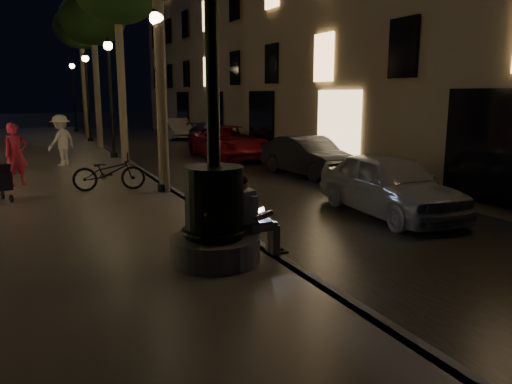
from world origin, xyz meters
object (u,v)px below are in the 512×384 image
tree_third (93,20)px  pedestrian_white (61,140)px  car_third (229,143)px  bicycle (109,172)px  car_fifth (177,128)px  lamp_curb_b (110,82)px  lamp_curb_d (73,87)px  pedestrian_red (16,154)px  seated_man_laptop (251,214)px  lamp_curb_a (159,76)px  car_front (389,184)px  tree_far (81,28)px  car_second (309,157)px  fountain_lamppost (214,198)px  car_rear (213,136)px  lamp_curb_c (87,85)px

tree_third → pedestrian_white: (-2.09, -5.58, -5.02)m
car_third → bicycle: 8.67m
car_third → car_fifth: bearing=85.7°
car_fifth → lamp_curb_b: bearing=-113.8°
tree_third → lamp_curb_d: (0.00, 12.00, -2.90)m
lamp_curb_b → pedestrian_red: 6.85m
seated_man_laptop → car_third: 13.85m
lamp_curb_a → car_front: size_ratio=1.13×
tree_far → pedestrian_white: tree_far is taller
car_fifth → bicycle: size_ratio=2.05×
lamp_curb_a → pedestrian_white: (-2.09, 6.42, -2.11)m
tree_far → car_second: tree_far is taller
tree_third → lamp_curb_b: (0.00, -4.00, -2.90)m
lamp_curb_b → car_fifth: 11.56m
seated_man_laptop → bicycle: 6.83m
seated_man_laptop → tree_third: bearing=89.7°
tree_third → lamp_curb_a: 12.35m
lamp_curb_d → tree_third: bearing=-90.0°
lamp_curb_b → car_front: 13.03m
car_front → car_third: bearing=91.9°
car_second → fountain_lamppost: bearing=-135.3°
tree_far → car_rear: 10.47m
tree_far → car_front: tree_far is taller
lamp_curb_a → car_rear: 12.71m
lamp_curb_d → bicycle: 23.45m
lamp_curb_c → pedestrian_red: size_ratio=2.69×
fountain_lamppost → lamp_curb_d: (0.70, 30.00, 2.02)m
lamp_curb_a → car_second: 6.27m
tree_third → lamp_curb_d: tree_third is taller
car_rear → bicycle: car_rear is taller
bicycle → lamp_curb_d: bearing=7.4°
pedestrian_red → lamp_curb_a: bearing=-62.6°
lamp_curb_d → car_second: bearing=-76.2°
lamp_curb_c → pedestrian_red: bearing=-104.7°
car_rear → lamp_curb_d: bearing=113.4°
lamp_curb_d → car_front: (4.30, -28.04, -2.51)m
tree_far → pedestrian_white: 12.92m
seated_man_laptop → bicycle: seated_man_laptop is taller
lamp_curb_d → car_second: size_ratio=1.17×
lamp_curb_c → car_third: (4.72, -9.01, -2.53)m
fountain_lamppost → pedestrian_white: bearing=96.4°
pedestrian_white → car_front: bearing=78.0°
seated_man_laptop → lamp_curb_c: bearing=89.8°
lamp_curb_d → car_rear: size_ratio=1.09×
fountain_lamppost → pedestrian_red: size_ratio=2.91×
lamp_curb_d → car_rear: lamp_curb_d is taller
lamp_curb_a → lamp_curb_c: 16.00m
lamp_curb_b → car_rear: lamp_curb_b is taller
lamp_curb_d → car_front: bearing=-81.3°
seated_man_laptop → pedestrian_red: (-3.45, 8.55, 0.19)m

